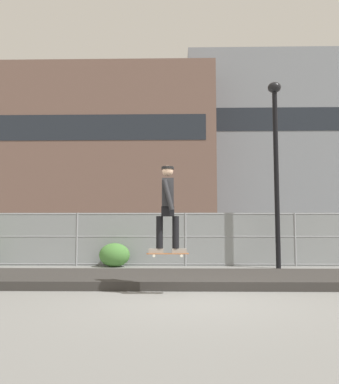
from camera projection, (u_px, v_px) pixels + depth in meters
name	position (u px, v px, depth m)	size (l,w,h in m)	color
ground_plane	(193.00, 302.00, 7.24)	(120.00, 120.00, 0.00)	slate
gravel_berm	(189.00, 278.00, 10.04)	(17.65, 3.11, 0.19)	#33302D
skateboard	(168.00, 254.00, 8.04)	(0.81, 0.24, 0.07)	#9E5B33
skater	(168.00, 203.00, 8.13)	(0.72, 0.59, 1.69)	gray
chain_fence	(185.00, 239.00, 14.76)	(22.93, 0.06, 1.85)	gray
street_lamp	(276.00, 149.00, 14.07)	(0.44, 0.44, 6.22)	black
parked_car_near	(64.00, 240.00, 18.37)	(4.49, 2.12, 1.66)	black
library_building	(97.00, 160.00, 45.86)	(24.92, 11.32, 17.86)	brown
office_block	(280.00, 154.00, 50.80)	(22.26, 13.35, 20.85)	slate
shrub_center	(115.00, 255.00, 14.30)	(1.04, 0.85, 0.80)	#477F38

